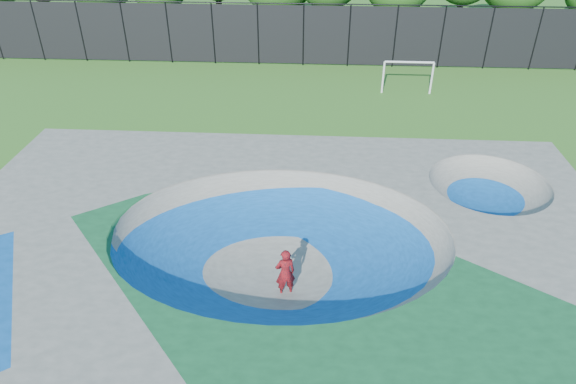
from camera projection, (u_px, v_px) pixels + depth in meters
name	position (u px, v px, depth m)	size (l,w,h in m)	color
ground	(280.00, 268.00, 17.11)	(120.00, 120.00, 0.00)	#2F641B
skate_deck	(280.00, 250.00, 16.71)	(22.00, 14.00, 1.50)	gray
skater	(285.00, 273.00, 15.60)	(0.62, 0.41, 1.71)	red
skateboard	(285.00, 293.00, 16.04)	(0.78, 0.22, 0.05)	black
soccer_goal	(408.00, 71.00, 29.74)	(2.94, 0.12, 1.94)	silver
fence	(303.00, 34.00, 33.73)	(48.09, 0.09, 4.04)	black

